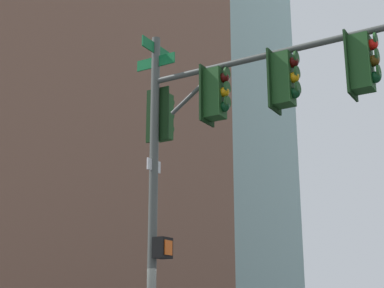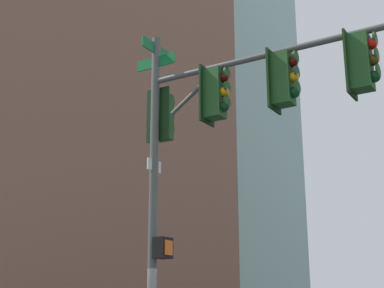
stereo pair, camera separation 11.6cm
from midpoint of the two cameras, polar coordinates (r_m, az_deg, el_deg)
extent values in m
cylinder|color=#4C514C|center=(11.45, -4.19, -6.33)|extent=(0.18, 0.18, 7.36)
cylinder|color=#4C514C|center=(11.03, 7.24, 8.74)|extent=(4.96, 1.57, 0.12)
cylinder|color=#4C514C|center=(11.55, -0.18, 5.03)|extent=(1.02, 0.37, 0.75)
cube|color=#0F6B33|center=(12.49, -3.87, 9.38)|extent=(0.31, 0.97, 0.24)
cube|color=#0F6B33|center=(12.36, -3.89, 8.12)|extent=(0.93, 0.30, 0.24)
cube|color=white|center=(11.63, -4.10, -2.14)|extent=(0.16, 0.44, 0.24)
cube|color=#1E4C1E|center=(11.28, 2.01, 4.97)|extent=(0.42, 0.42, 1.00)
cube|color=black|center=(11.36, 1.17, 4.80)|extent=(0.19, 0.53, 1.16)
sphere|color=#470A07|center=(11.30, 2.91, 6.58)|extent=(0.20, 0.20, 0.20)
cylinder|color=#1E4C1E|center=(11.31, 3.20, 7.07)|extent=(0.10, 0.23, 0.23)
sphere|color=#F29E0C|center=(11.19, 2.93, 5.16)|extent=(0.20, 0.20, 0.20)
cylinder|color=#1E4C1E|center=(11.19, 3.22, 5.65)|extent=(0.10, 0.23, 0.23)
sphere|color=#0A3819|center=(11.08, 2.95, 3.72)|extent=(0.20, 0.20, 0.20)
cylinder|color=#1E4C1E|center=(11.09, 3.25, 4.21)|extent=(0.10, 0.23, 0.23)
cube|color=#1E4C1E|center=(10.71, 8.75, 6.32)|extent=(0.42, 0.42, 1.00)
cube|color=black|center=(10.78, 7.81, 6.13)|extent=(0.19, 0.53, 1.16)
sphere|color=#470A07|center=(10.76, 9.70, 7.99)|extent=(0.20, 0.20, 0.20)
cylinder|color=#1E4C1E|center=(10.78, 10.00, 8.49)|extent=(0.10, 0.23, 0.23)
sphere|color=#F29E0C|center=(10.65, 9.77, 6.51)|extent=(0.20, 0.20, 0.20)
cylinder|color=#1E4C1E|center=(10.66, 10.08, 7.02)|extent=(0.10, 0.23, 0.23)
sphere|color=#0A3819|center=(10.54, 9.85, 5.00)|extent=(0.20, 0.20, 0.20)
cylinder|color=#1E4C1E|center=(10.55, 10.15, 5.52)|extent=(0.10, 0.23, 0.23)
cube|color=#1E4C1E|center=(10.32, 16.15, 7.68)|extent=(0.42, 0.42, 1.00)
cube|color=black|center=(10.36, 15.13, 7.50)|extent=(0.19, 0.53, 1.16)
sphere|color=red|center=(10.40, 17.12, 9.39)|extent=(0.20, 0.20, 0.20)
cylinder|color=#1E4C1E|center=(10.42, 17.43, 9.90)|extent=(0.10, 0.23, 0.23)
sphere|color=#4C330A|center=(10.27, 17.26, 7.88)|extent=(0.20, 0.20, 0.20)
cylinder|color=#1E4C1E|center=(10.30, 17.57, 8.40)|extent=(0.10, 0.23, 0.23)
sphere|color=#0A3819|center=(10.16, 17.40, 6.33)|extent=(0.20, 0.20, 0.20)
cylinder|color=#1E4C1E|center=(10.18, 17.71, 6.85)|extent=(0.10, 0.23, 0.23)
cube|color=#1E4C1E|center=(12.17, -3.22, 2.71)|extent=(0.42, 0.42, 1.00)
cube|color=black|center=(12.02, -3.72, 2.95)|extent=(0.53, 0.19, 1.16)
sphere|color=red|center=(12.43, -2.66, 3.76)|extent=(0.20, 0.20, 0.20)
cylinder|color=#1E4C1E|center=(12.51, -2.49, 4.06)|extent=(0.23, 0.10, 0.23)
sphere|color=#4C330A|center=(12.33, -2.68, 2.45)|extent=(0.20, 0.20, 0.20)
cylinder|color=#1E4C1E|center=(12.41, -2.51, 2.76)|extent=(0.23, 0.10, 0.23)
sphere|color=#0A3819|center=(12.24, -2.70, 1.11)|extent=(0.20, 0.20, 0.20)
cylinder|color=#1E4C1E|center=(12.32, -2.53, 1.44)|extent=(0.23, 0.10, 0.23)
cube|color=black|center=(11.21, -3.24, -10.25)|extent=(0.34, 0.42, 0.40)
cube|color=#EA5914|center=(11.14, -2.65, -10.22)|extent=(0.09, 0.25, 0.28)
cube|color=#845B47|center=(44.71, -18.40, 12.67)|extent=(26.63, 19.58, 45.10)
cube|color=#845B47|center=(54.12, -18.58, 3.01)|extent=(22.66, 17.06, 37.10)
camera|label=1|loc=(0.06, -90.30, 0.08)|focal=53.79mm
camera|label=2|loc=(0.06, 89.70, -0.08)|focal=53.79mm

